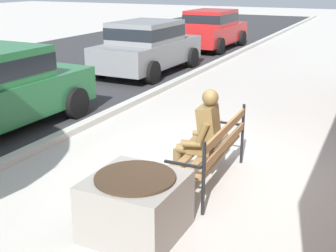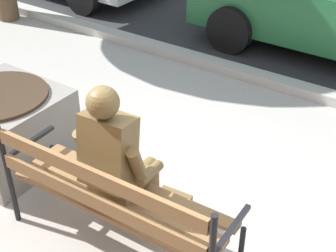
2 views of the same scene
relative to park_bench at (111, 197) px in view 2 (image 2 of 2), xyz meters
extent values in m
plane|color=#ADA8A0|center=(0.24, 0.20, -0.54)|extent=(80.00, 80.00, 0.00)
cube|color=#B2AFA8|center=(0.24, 3.10, -0.48)|extent=(60.00, 0.20, 0.12)
cube|color=olive|center=(0.00, -0.07, -0.09)|extent=(1.70, 0.16, 0.04)
cube|color=olive|center=(0.00, 0.11, -0.09)|extent=(1.70, 0.16, 0.04)
cube|color=olive|center=(-0.01, 0.29, -0.09)|extent=(1.70, 0.16, 0.04)
cube|color=olive|center=(0.01, -0.16, 0.08)|extent=(1.70, 0.09, 0.11)
cube|color=olive|center=(0.01, -0.16, 0.30)|extent=(1.70, 0.09, 0.11)
cylinder|color=black|center=(-0.89, 0.28, -0.32)|extent=(0.04, 0.04, 0.45)
cylinder|color=black|center=(-0.87, -0.19, -0.07)|extent=(0.04, 0.04, 0.95)
cube|color=black|center=(-0.88, 0.08, 0.08)|extent=(0.05, 0.48, 0.03)
cylinder|color=black|center=(0.87, 0.34, -0.32)|extent=(0.04, 0.04, 0.45)
cube|color=black|center=(0.88, 0.14, 0.08)|extent=(0.05, 0.48, 0.03)
cube|color=brown|center=(-0.07, 0.17, 0.02)|extent=(0.37, 0.35, 0.16)
cube|color=brown|center=(-0.06, 0.07, 0.34)|extent=(0.38, 0.32, 0.55)
sphere|color=brown|center=(-0.06, 0.06, 0.72)|extent=(0.22, 0.22, 0.22)
cylinder|color=brown|center=(-0.28, 0.07, 0.29)|extent=(0.10, 0.19, 0.29)
cylinder|color=brown|center=(-0.30, 0.21, 0.12)|extent=(0.10, 0.27, 0.10)
cylinder|color=brown|center=(0.16, 0.11, 0.29)|extent=(0.10, 0.19, 0.29)
cylinder|color=brown|center=(0.15, 0.25, 0.12)|extent=(0.10, 0.27, 0.10)
cylinder|color=brown|center=(-0.17, 0.30, -0.02)|extent=(0.16, 0.37, 0.14)
cylinder|color=brown|center=(-0.19, 0.48, -0.29)|extent=(0.11, 0.11, 0.50)
cube|color=brown|center=(-0.19, 0.54, -0.51)|extent=(0.13, 0.25, 0.07)
cylinder|color=brown|center=(0.01, 0.32, -0.02)|extent=(0.16, 0.37, 0.14)
cylinder|color=brown|center=(-0.01, 0.50, -0.29)|extent=(0.11, 0.11, 0.50)
cube|color=brown|center=(-0.01, 0.55, -0.51)|extent=(0.13, 0.25, 0.07)
cube|color=brown|center=(0.11, 0.61, -0.46)|extent=(0.29, 0.20, 0.16)
cube|color=gray|center=(-1.58, 0.34, -0.21)|extent=(1.00, 1.00, 0.67)
cylinder|color=black|center=(-1.01, 3.68, -0.22)|extent=(0.64, 0.23, 0.64)
camera|label=1|loc=(-5.33, -1.90, 2.20)|focal=46.97mm
camera|label=2|loc=(1.78, -1.90, 2.28)|focal=52.05mm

